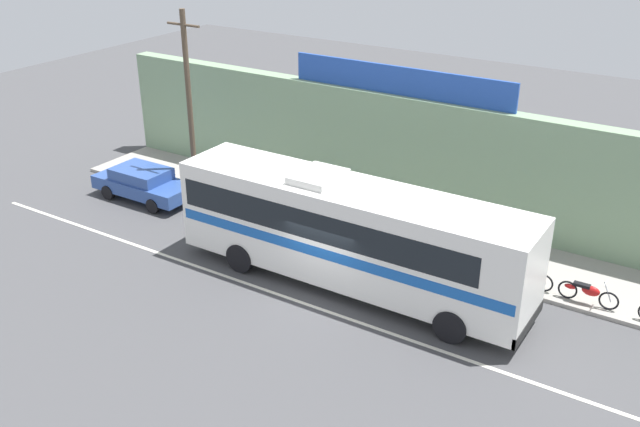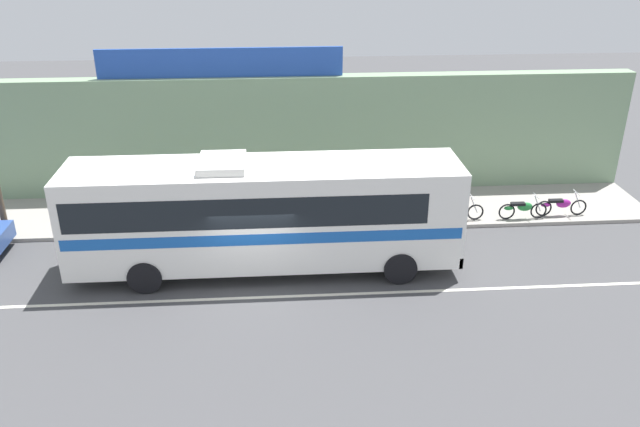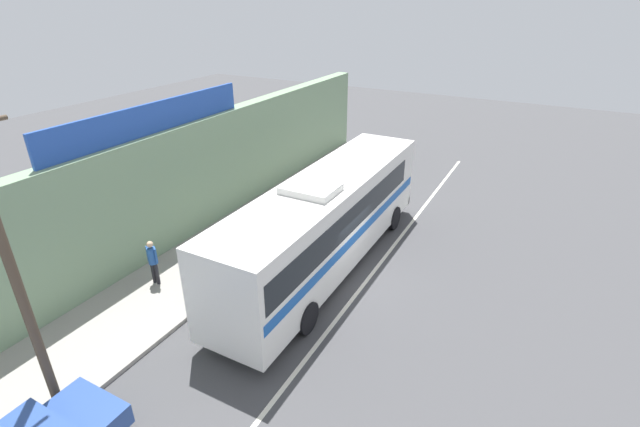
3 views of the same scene
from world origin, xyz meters
name	(u,v)px [view 1 (image 1 of 3)]	position (x,y,z in m)	size (l,w,h in m)	color
ground_plane	(324,295)	(0.00, 0.00, 0.00)	(70.00, 70.00, 0.00)	#444447
sidewalk_slab	(396,233)	(0.00, 5.20, 0.07)	(30.00, 3.60, 0.14)	gray
storefront_facade	(424,159)	(0.00, 7.35, 2.40)	(30.00, 0.70, 4.80)	gray
storefront_billboard	(400,81)	(-1.22, 7.35, 5.35)	(9.28, 0.12, 1.10)	#234CAD
road_center_stripe	(311,306)	(0.00, -0.80, 0.00)	(30.00, 0.14, 0.01)	silver
intercity_bus	(348,229)	(0.27, 0.97, 2.07)	(12.16, 2.67, 3.78)	white
parked_car	(143,183)	(-10.58, 2.49, 0.74)	(4.47, 1.90, 1.37)	#2D4C93
utility_pole	(189,104)	(-8.80, 3.76, 4.14)	(1.60, 0.22, 7.73)	brown
motorcycle_purple	(587,292)	(7.39, 3.81, 0.57)	(1.88, 0.56, 0.94)	black
motorcycle_orange	(525,274)	(5.38, 3.82, 0.57)	(1.84, 0.56, 0.94)	black
pedestrian_near_shop	(321,183)	(-3.72, 5.69, 1.13)	(0.30, 0.48, 1.69)	black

